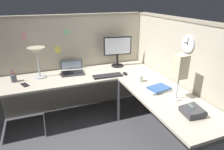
{
  "coord_description": "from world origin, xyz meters",
  "views": [
    {
      "loc": [
        -0.88,
        -2.28,
        1.83
      ],
      "look_at": [
        0.02,
        0.07,
        0.83
      ],
      "focal_mm": 31.65,
      "sensor_mm": 36.0,
      "label": 1
    }
  ],
  "objects": [
    {
      "name": "office_phone",
      "position": [
        0.47,
        -1.0,
        0.77
      ],
      "size": [
        0.21,
        0.23,
        0.11
      ],
      "color": "#38383D",
      "rests_on": "desk"
    },
    {
      "name": "pen_cup",
      "position": [
        -1.25,
        0.54,
        0.78
      ],
      "size": [
        0.08,
        0.08,
        0.18
      ],
      "color": "#4C4C51",
      "rests_on": "desk"
    },
    {
      "name": "pinned_note_middle",
      "position": [
        -0.44,
        0.82,
        1.32
      ],
      "size": [
        0.1,
        0.0,
        0.08
      ],
      "primitive_type": "cube",
      "color": "#8CCC99"
    },
    {
      "name": "coffee_mug",
      "position": [
        0.38,
        -0.08,
        0.78
      ],
      "size": [
        0.08,
        0.08,
        0.1
      ],
      "primitive_type": "cylinder",
      "color": "silver",
      "rests_on": "desk"
    },
    {
      "name": "desk_lamp_dome",
      "position": [
        -0.91,
        0.58,
        1.09
      ],
      "size": [
        0.24,
        0.24,
        0.44
      ],
      "color": "#B7BABF",
      "rests_on": "desk"
    },
    {
      "name": "monitor",
      "position": [
        0.33,
        0.64,
        1.02
      ],
      "size": [
        0.46,
        0.2,
        0.5
      ],
      "color": "black",
      "rests_on": "desk"
    },
    {
      "name": "book_stack",
      "position": [
        0.46,
        -0.4,
        0.75
      ],
      "size": [
        0.31,
        0.24,
        0.04
      ],
      "color": "silver",
      "rests_on": "desk"
    },
    {
      "name": "cubicle_wall_back",
      "position": [
        -0.36,
        0.87,
        0.79
      ],
      "size": [
        2.57,
        0.12,
        1.58
      ],
      "color": "#B7AD99",
      "rests_on": "ground"
    },
    {
      "name": "cubicle_wall_right",
      "position": [
        0.87,
        -0.27,
        0.79
      ],
      "size": [
        0.12,
        2.37,
        1.58
      ],
      "color": "#B7AD99",
      "rests_on": "ground"
    },
    {
      "name": "desk",
      "position": [
        -0.15,
        -0.05,
        0.63
      ],
      "size": [
        2.35,
        2.15,
        0.73
      ],
      "color": "beige",
      "rests_on": "ground"
    },
    {
      "name": "laptop",
      "position": [
        -0.43,
        0.65,
        0.75
      ],
      "size": [
        0.38,
        0.41,
        0.22
      ],
      "color": "#38383D",
      "rests_on": "desk"
    },
    {
      "name": "ground_plane",
      "position": [
        0.0,
        0.0,
        0.0
      ],
      "size": [
        6.8,
        6.8,
        0.0
      ],
      "primitive_type": "plane",
      "color": "#47474C"
    },
    {
      "name": "cell_phone",
      "position": [
        -1.12,
        0.37,
        0.73
      ],
      "size": [
        0.12,
        0.16,
        0.01
      ],
      "primitive_type": "cube",
      "rotation": [
        0.0,
        0.0,
        0.43
      ],
      "color": "black",
      "rests_on": "desk"
    },
    {
      "name": "keyboard",
      "position": [
        0.02,
        0.26,
        0.74
      ],
      "size": [
        0.44,
        0.16,
        0.02
      ],
      "primitive_type": "cube",
      "rotation": [
        0.0,
        0.0,
        -0.05
      ],
      "color": "#232326",
      "rests_on": "desk"
    },
    {
      "name": "computer_mouse",
      "position": [
        0.29,
        0.24,
        0.75
      ],
      "size": [
        0.06,
        0.1,
        0.03
      ],
      "primitive_type": "ellipsoid",
      "color": "black",
      "rests_on": "desk"
    },
    {
      "name": "wall_clock",
      "position": [
        0.82,
        -0.42,
        1.3
      ],
      "size": [
        0.04,
        0.22,
        0.22
      ],
      "color": "#B7BABF"
    },
    {
      "name": "pinned_note_rightmost",
      "position": [
        -0.6,
        0.82,
        1.06
      ],
      "size": [
        0.08,
        0.0,
        0.1
      ],
      "primitive_type": "cube",
      "color": "#EAD84C"
    },
    {
      "name": "pinned_note_leftmost",
      "position": [
        -1.05,
        0.82,
        1.3
      ],
      "size": [
        0.07,
        0.0,
        0.09
      ],
      "primitive_type": "cube",
      "color": "pink"
    },
    {
      "name": "desk_lamp_paper",
      "position": [
        0.53,
        -0.67,
        1.11
      ],
      "size": [
        0.13,
        0.13,
        0.53
      ],
      "color": "#B7BABF",
      "rests_on": "desk"
    }
  ]
}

